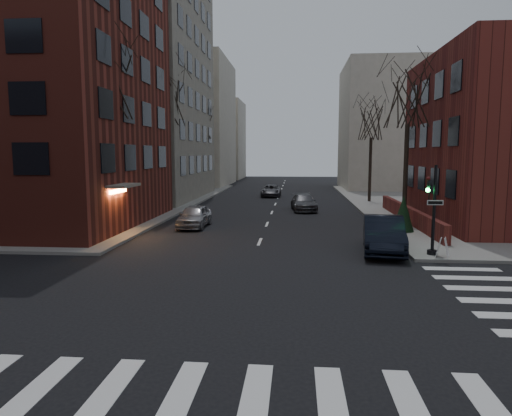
{
  "coord_description": "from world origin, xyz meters",
  "views": [
    {
      "loc": [
        1.89,
        -11.67,
        4.67
      ],
      "look_at": [
        -0.05,
        10.36,
        2.0
      ],
      "focal_mm": 32.0,
      "sensor_mm": 36.0,
      "label": 1
    }
  ],
  "objects_px": {
    "car_lane_far": "(271,191)",
    "car_lane_gray": "(304,202)",
    "tree_right_a": "(408,99)",
    "evergreen_shrub": "(403,213)",
    "tree_left_b": "(167,101)",
    "streetlamp_far": "(211,157)",
    "tree_left_a": "(108,86)",
    "parked_sedan": "(383,234)",
    "tree_left_c": "(202,123)",
    "traffic_signal": "(432,216)",
    "sandwich_board": "(443,247)",
    "car_lane_silver": "(194,216)",
    "tree_right_b": "(372,121)",
    "streetlamp_near": "(162,159)"
  },
  "relations": [
    {
      "from": "streetlamp_far",
      "to": "tree_left_c",
      "type": "bearing_deg",
      "value": -106.7
    },
    {
      "from": "traffic_signal",
      "to": "streetlamp_far",
      "type": "height_order",
      "value": "streetlamp_far"
    },
    {
      "from": "streetlamp_near",
      "to": "car_lane_far",
      "type": "bearing_deg",
      "value": 64.41
    },
    {
      "from": "tree_left_c",
      "to": "tree_right_a",
      "type": "bearing_deg",
      "value": -51.34
    },
    {
      "from": "tree_left_c",
      "to": "sandwich_board",
      "type": "bearing_deg",
      "value": -61.52
    },
    {
      "from": "parked_sedan",
      "to": "sandwich_board",
      "type": "xyz_separation_m",
      "value": [
        2.26,
        -1.5,
        -0.27
      ]
    },
    {
      "from": "car_lane_far",
      "to": "sandwich_board",
      "type": "xyz_separation_m",
      "value": [
        9.09,
        -28.95,
        -0.04
      ]
    },
    {
      "from": "tree_left_c",
      "to": "streetlamp_far",
      "type": "height_order",
      "value": "tree_left_c"
    },
    {
      "from": "tree_left_b",
      "to": "tree_right_a",
      "type": "distance_m",
      "value": 19.35
    },
    {
      "from": "tree_left_a",
      "to": "tree_left_b",
      "type": "bearing_deg",
      "value": 90.0
    },
    {
      "from": "tree_left_a",
      "to": "streetlamp_far",
      "type": "height_order",
      "value": "tree_left_a"
    },
    {
      "from": "car_lane_silver",
      "to": "sandwich_board",
      "type": "bearing_deg",
      "value": -31.23
    },
    {
      "from": "tree_right_a",
      "to": "evergreen_shrub",
      "type": "distance_m",
      "value": 7.44
    },
    {
      "from": "tree_right_b",
      "to": "car_lane_silver",
      "type": "distance_m",
      "value": 21.6
    },
    {
      "from": "tree_right_a",
      "to": "evergreen_shrub",
      "type": "height_order",
      "value": "tree_right_a"
    },
    {
      "from": "parked_sedan",
      "to": "car_lane_silver",
      "type": "relative_size",
      "value": 1.25
    },
    {
      "from": "streetlamp_near",
      "to": "streetlamp_far",
      "type": "xyz_separation_m",
      "value": [
        0.0,
        20.0,
        0.0
      ]
    },
    {
      "from": "tree_left_b",
      "to": "car_lane_gray",
      "type": "relative_size",
      "value": 2.35
    },
    {
      "from": "tree_left_b",
      "to": "car_lane_gray",
      "type": "height_order",
      "value": "tree_left_b"
    },
    {
      "from": "tree_right_b",
      "to": "tree_left_b",
      "type": "bearing_deg",
      "value": -161.18
    },
    {
      "from": "tree_right_b",
      "to": "streetlamp_far",
      "type": "xyz_separation_m",
      "value": [
        -17.0,
        10.0,
        -3.35
      ]
    },
    {
      "from": "parked_sedan",
      "to": "car_lane_gray",
      "type": "xyz_separation_m",
      "value": [
        -3.51,
        15.46,
        -0.18
      ]
    },
    {
      "from": "streetlamp_near",
      "to": "evergreen_shrub",
      "type": "xyz_separation_m",
      "value": [
        16.3,
        -6.84,
        -3.05
      ]
    },
    {
      "from": "sandwich_board",
      "to": "tree_right_b",
      "type": "bearing_deg",
      "value": 112.17
    },
    {
      "from": "tree_left_b",
      "to": "tree_left_c",
      "type": "relative_size",
      "value": 1.11
    },
    {
      "from": "parked_sedan",
      "to": "sandwich_board",
      "type": "distance_m",
      "value": 2.73
    },
    {
      "from": "tree_right_b",
      "to": "car_lane_gray",
      "type": "relative_size",
      "value": 1.99
    },
    {
      "from": "car_lane_far",
      "to": "streetlamp_far",
      "type": "bearing_deg",
      "value": 148.27
    },
    {
      "from": "car_lane_far",
      "to": "evergreen_shrub",
      "type": "xyz_separation_m",
      "value": [
        8.9,
        -22.29,
        0.56
      ]
    },
    {
      "from": "streetlamp_far",
      "to": "car_lane_far",
      "type": "bearing_deg",
      "value": -31.56
    },
    {
      "from": "tree_right_a",
      "to": "parked_sedan",
      "type": "xyz_separation_m",
      "value": [
        -2.77,
        -8.0,
        -7.18
      ]
    },
    {
      "from": "car_lane_silver",
      "to": "car_lane_far",
      "type": "relative_size",
      "value": 0.92
    },
    {
      "from": "streetlamp_far",
      "to": "car_lane_far",
      "type": "relative_size",
      "value": 1.4
    },
    {
      "from": "tree_right_b",
      "to": "car_lane_silver",
      "type": "bearing_deg",
      "value": -130.55
    },
    {
      "from": "car_lane_silver",
      "to": "tree_right_b",
      "type": "bearing_deg",
      "value": 50.05
    },
    {
      "from": "parked_sedan",
      "to": "car_lane_gray",
      "type": "relative_size",
      "value": 1.12
    },
    {
      "from": "streetlamp_near",
      "to": "tree_left_c",
      "type": "bearing_deg",
      "value": 91.91
    },
    {
      "from": "evergreen_shrub",
      "to": "parked_sedan",
      "type": "bearing_deg",
      "value": -111.9
    },
    {
      "from": "tree_left_a",
      "to": "tree_right_a",
      "type": "height_order",
      "value": "tree_left_a"
    },
    {
      "from": "tree_left_a",
      "to": "car_lane_gray",
      "type": "relative_size",
      "value": 2.23
    },
    {
      "from": "car_lane_silver",
      "to": "car_lane_far",
      "type": "distance_m",
      "value": 21.33
    },
    {
      "from": "tree_right_a",
      "to": "car_lane_silver",
      "type": "relative_size",
      "value": 2.35
    },
    {
      "from": "tree_left_b",
      "to": "car_lane_far",
      "type": "relative_size",
      "value": 2.4
    },
    {
      "from": "streetlamp_near",
      "to": "streetlamp_far",
      "type": "height_order",
      "value": "same"
    },
    {
      "from": "traffic_signal",
      "to": "tree_left_c",
      "type": "bearing_deg",
      "value": 118.36
    },
    {
      "from": "tree_left_a",
      "to": "sandwich_board",
      "type": "distance_m",
      "value": 19.61
    },
    {
      "from": "car_lane_gray",
      "to": "car_lane_far",
      "type": "height_order",
      "value": "car_lane_gray"
    },
    {
      "from": "parked_sedan",
      "to": "car_lane_far",
      "type": "relative_size",
      "value": 1.15
    },
    {
      "from": "car_lane_far",
      "to": "car_lane_gray",
      "type": "bearing_deg",
      "value": -74.71
    },
    {
      "from": "tree_left_a",
      "to": "tree_left_c",
      "type": "distance_m",
      "value": 26.0
    }
  ]
}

